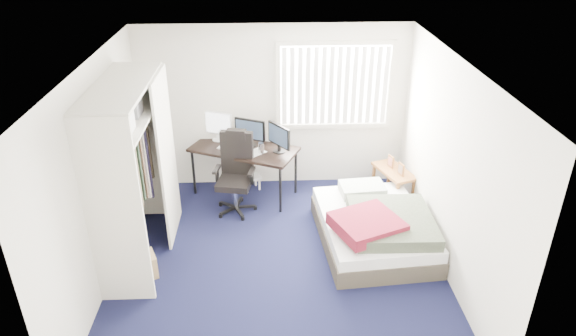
% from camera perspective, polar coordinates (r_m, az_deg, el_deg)
% --- Properties ---
extents(ground, '(4.20, 4.20, 0.00)m').
position_cam_1_polar(ground, '(6.51, -1.11, -10.31)').
color(ground, black).
rests_on(ground, ground).
extents(room_shell, '(4.20, 4.20, 4.20)m').
position_cam_1_polar(room_shell, '(5.71, -1.24, 1.79)').
color(room_shell, silver).
rests_on(room_shell, ground).
extents(window_assembly, '(1.72, 0.09, 1.32)m').
position_cam_1_polar(window_assembly, '(7.64, 5.21, 9.10)').
color(window_assembly, white).
rests_on(window_assembly, ground).
extents(closet, '(0.64, 1.84, 2.22)m').
position_cam_1_polar(closet, '(6.22, -16.87, 1.16)').
color(closet, beige).
rests_on(closet, ground).
extents(desk, '(1.70, 1.30, 1.22)m').
position_cam_1_polar(desk, '(7.61, -4.85, 2.46)').
color(desk, black).
rests_on(desk, ground).
extents(office_chair, '(0.65, 0.65, 1.18)m').
position_cam_1_polar(office_chair, '(7.36, -5.80, -1.39)').
color(office_chair, black).
rests_on(office_chair, ground).
extents(footstool, '(0.34, 0.31, 0.23)m').
position_cam_1_polar(footstool, '(7.97, -4.09, -1.25)').
color(footstool, white).
rests_on(footstool, ground).
extents(nightstand, '(0.58, 0.80, 0.68)m').
position_cam_1_polar(nightstand, '(7.71, 11.69, -0.63)').
color(nightstand, brown).
rests_on(nightstand, ground).
extents(bed, '(1.48, 1.88, 0.59)m').
position_cam_1_polar(bed, '(6.76, 9.65, -6.46)').
color(bed, '#3D362C').
rests_on(bed, ground).
extents(pine_box, '(0.46, 0.41, 0.28)m').
position_cam_1_polar(pine_box, '(6.44, -16.16, -10.47)').
color(pine_box, '#A58552').
rests_on(pine_box, ground).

